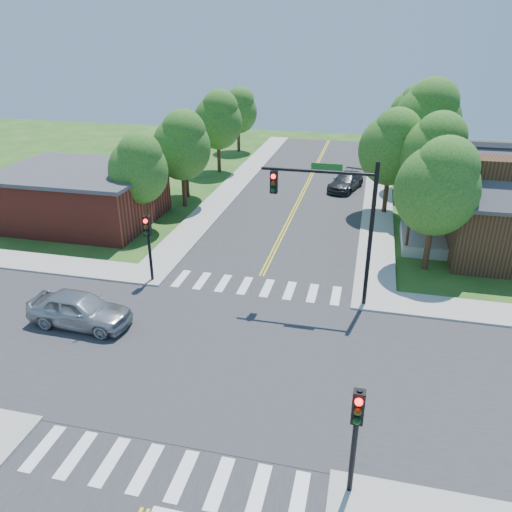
% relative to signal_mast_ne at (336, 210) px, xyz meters
% --- Properties ---
extents(ground, '(100.00, 100.00, 0.00)m').
position_rel_signal_mast_ne_xyz_m(ground, '(-3.91, -5.59, -4.85)').
color(ground, '#214A17').
rests_on(ground, ground).
extents(road_ns, '(10.00, 90.00, 0.04)m').
position_rel_signal_mast_ne_xyz_m(road_ns, '(-3.91, -5.59, -4.83)').
color(road_ns, '#2D2D30').
rests_on(road_ns, ground).
extents(road_ew, '(90.00, 10.00, 0.04)m').
position_rel_signal_mast_ne_xyz_m(road_ew, '(-3.91, -5.59, -4.83)').
color(road_ew, '#2D2D30').
rests_on(road_ew, ground).
extents(intersection_patch, '(10.20, 10.20, 0.06)m').
position_rel_signal_mast_ne_xyz_m(intersection_patch, '(-3.91, -5.59, -4.85)').
color(intersection_patch, '#2D2D30').
rests_on(intersection_patch, ground).
extents(sidewalk_nw, '(40.00, 40.00, 0.14)m').
position_rel_signal_mast_ne_xyz_m(sidewalk_nw, '(-19.73, 10.23, -4.78)').
color(sidewalk_nw, '#9E9B93').
rests_on(sidewalk_nw, ground).
extents(crosswalk_north, '(8.85, 2.00, 0.01)m').
position_rel_signal_mast_ne_xyz_m(crosswalk_north, '(-3.91, 0.61, -4.80)').
color(crosswalk_north, white).
rests_on(crosswalk_north, ground).
extents(crosswalk_south, '(8.85, 2.00, 0.01)m').
position_rel_signal_mast_ne_xyz_m(crosswalk_south, '(-3.91, -11.79, -4.80)').
color(crosswalk_south, white).
rests_on(crosswalk_south, ground).
extents(centerline, '(0.30, 90.00, 0.01)m').
position_rel_signal_mast_ne_xyz_m(centerline, '(-3.91, -5.59, -4.80)').
color(centerline, yellow).
rests_on(centerline, ground).
extents(signal_mast_ne, '(5.30, 0.42, 7.20)m').
position_rel_signal_mast_ne_xyz_m(signal_mast_ne, '(0.00, 0.00, 0.00)').
color(signal_mast_ne, black).
rests_on(signal_mast_ne, ground).
extents(signal_pole_se, '(0.34, 0.42, 3.80)m').
position_rel_signal_mast_ne_xyz_m(signal_pole_se, '(1.69, -11.21, -2.19)').
color(signal_pole_se, black).
rests_on(signal_pole_se, ground).
extents(signal_pole_nw, '(0.34, 0.42, 3.80)m').
position_rel_signal_mast_ne_xyz_m(signal_pole_nw, '(-9.51, -0.01, -2.19)').
color(signal_pole_nw, black).
rests_on(signal_pole_nw, ground).
extents(building_nw, '(10.40, 8.40, 3.73)m').
position_rel_signal_mast_ne_xyz_m(building_nw, '(-18.11, 7.61, -2.97)').
color(building_nw, maroon).
rests_on(building_nw, ground).
extents(tree_e_a, '(4.46, 4.23, 7.58)m').
position_rel_signal_mast_ne_xyz_m(tree_e_a, '(4.99, 5.00, 0.11)').
color(tree_e_a, '#382314').
rests_on(tree_e_a, ground).
extents(tree_e_b, '(4.55, 4.32, 7.73)m').
position_rel_signal_mast_ne_xyz_m(tree_e_b, '(5.41, 12.61, 0.21)').
color(tree_e_b, '#382314').
rests_on(tree_e_b, ground).
extents(tree_e_c, '(5.38, 5.11, 9.14)m').
position_rel_signal_mast_ne_xyz_m(tree_e_c, '(5.45, 20.55, 1.14)').
color(tree_e_c, '#382314').
rests_on(tree_e_c, ground).
extents(tree_e_d, '(4.57, 4.34, 7.77)m').
position_rel_signal_mast_ne_xyz_m(tree_e_d, '(4.92, 29.33, 0.24)').
color(tree_e_d, '#382314').
rests_on(tree_e_d, ground).
extents(tree_w_a, '(3.89, 3.69, 6.61)m').
position_rel_signal_mast_ne_xyz_m(tree_w_a, '(-13.18, 6.99, -0.52)').
color(tree_w_a, '#382314').
rests_on(tree_w_a, ground).
extents(tree_w_b, '(4.00, 3.80, 6.81)m').
position_rel_signal_mast_ne_xyz_m(tree_w_b, '(-12.81, 14.48, -0.39)').
color(tree_w_b, '#382314').
rests_on(tree_w_b, ground).
extents(tree_w_c, '(4.46, 4.24, 7.59)m').
position_rel_signal_mast_ne_xyz_m(tree_w_c, '(-12.57, 22.48, 0.12)').
color(tree_w_c, '#382314').
rests_on(tree_w_c, ground).
extents(tree_w_d, '(4.06, 3.86, 6.90)m').
position_rel_signal_mast_ne_xyz_m(tree_w_d, '(-13.04, 31.33, -0.33)').
color(tree_w_d, '#382314').
rests_on(tree_w_d, ground).
extents(tree_house, '(4.51, 4.29, 7.67)m').
position_rel_signal_mast_ne_xyz_m(tree_house, '(2.72, 14.02, 0.17)').
color(tree_house, '#382314').
rests_on(tree_house, ground).
extents(tree_bldg, '(4.30, 4.08, 7.30)m').
position_rel_signal_mast_ne_xyz_m(tree_bldg, '(-12.20, 12.28, -0.07)').
color(tree_bldg, '#382314').
rests_on(tree_bldg, ground).
extents(car_silver, '(2.35, 4.94, 1.62)m').
position_rel_signal_mast_ne_xyz_m(car_silver, '(-10.89, -4.80, -4.04)').
color(car_silver, '#AAACB1').
rests_on(car_silver, ground).
extents(car_dgrey, '(4.44, 5.79, 1.39)m').
position_rel_signal_mast_ne_xyz_m(car_dgrey, '(-0.55, 19.36, -4.16)').
color(car_dgrey, '#292A2D').
rests_on(car_dgrey, ground).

